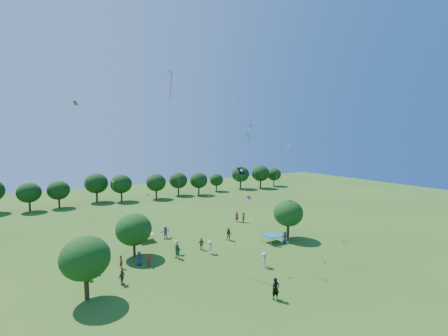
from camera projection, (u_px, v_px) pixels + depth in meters
The scene contains 38 objects.
ground at pixel (310, 315), 24.62m from camera, with size 160.00×160.00×0.00m, color #36601C.
near_tree_west at pixel (85, 258), 26.62m from camera, with size 4.32×4.32×5.81m.
near_tree_north at pixel (134, 229), 36.62m from camera, with size 4.35×4.35×5.38m.
near_tree_east at pixel (288, 213), 43.41m from camera, with size 4.25×4.25×5.66m.
treeline at pixel (130, 183), 70.97m from camera, with size 88.01×8.77×6.77m.
tent_red_stripe at pixel (145, 234), 42.40m from camera, with size 2.20×2.20×1.10m.
tent_blue at pixel (272, 235), 41.84m from camera, with size 2.20×2.20×1.10m.
man_in_black at pixel (276, 289), 26.87m from camera, with size 0.75×0.48×2.00m, color black.
crowd_person_0 at pixel (139, 259), 34.26m from camera, with size 0.78×0.42×1.58m, color navy.
crowd_person_1 at pixel (121, 262), 33.50m from camera, with size 0.56×0.36×1.50m, color maroon.
crowd_person_2 at pixel (229, 234), 42.73m from camera, with size 0.88×0.48×1.79m, color #214C20.
crowd_person_3 at pixel (264, 260), 33.80m from camera, with size 1.10×0.49×1.68m, color #C1AA9A.
crowd_person_4 at pixel (122, 277), 29.65m from camera, with size 0.92×0.42×1.56m, color #3D3831.
crowd_person_5 at pixel (94, 266), 32.23m from camera, with size 1.46×0.52×1.56m, color #98598F.
crowd_person_6 at pixel (285, 237), 41.81m from camera, with size 0.79×0.43×1.59m, color navy.
crowd_person_7 at pixel (149, 260), 33.91m from camera, with size 0.59×0.38×1.57m, color maroon.
crowd_person_8 at pixel (244, 217), 52.05m from camera, with size 0.85×0.46×1.72m, color #305F28.
crowd_person_9 at pixel (210, 247), 37.80m from camera, with size 1.11×0.50×1.70m, color beige.
crowd_person_10 at pixel (201, 244), 39.06m from camera, with size 0.93×0.42×1.58m, color #362D2B.
crowd_person_11 at pixel (165, 232), 43.79m from camera, with size 1.65×0.59×1.76m, color #915694.
crowd_person_12 at pixel (87, 272), 30.76m from camera, with size 0.76×0.41×1.55m, color navy.
crowd_person_13 at pixel (237, 217), 52.45m from camera, with size 0.68×0.44×1.82m, color maroon.
crowd_person_14 at pixel (177, 252), 36.14m from camera, with size 0.87×0.47×1.76m, color #2A5C27.
crowd_person_15 at pixel (177, 247), 37.70m from camera, with size 1.17×0.52×1.79m, color #AEA98B.
pirate_kite at pixel (241, 172), 42.95m from camera, with size 1.66×5.71×9.07m.
red_high_kite at pixel (176, 106), 36.01m from camera, with size 1.65×6.56×21.58m.
small_kite_0 at pixel (168, 113), 45.55m from camera, with size 1.70×5.41×23.56m.
small_kite_1 at pixel (235, 141), 50.70m from camera, with size 2.85×1.03×20.50m.
small_kite_2 at pixel (114, 198), 37.64m from camera, with size 0.80×5.24×7.90m.
small_kite_3 at pixel (242, 157), 40.30m from camera, with size 4.03×1.79×15.13m.
small_kite_4 at pixel (155, 202), 46.31m from camera, with size 4.00×5.99×4.63m.
small_kite_5 at pixel (252, 206), 33.92m from camera, with size 2.91×0.43×6.76m.
small_kite_6 at pixel (284, 159), 47.13m from camera, with size 1.86×5.33×12.44m.
small_kite_7 at pixel (284, 190), 43.32m from camera, with size 2.37×4.61×7.29m.
small_kite_8 at pixel (80, 140), 32.54m from camera, with size 1.35×2.03×17.27m.
small_kite_9 at pixel (211, 193), 49.88m from camera, with size 3.24×2.02×5.03m.
small_kite_10 at pixel (227, 200), 50.58m from camera, with size 0.39×0.47×3.43m.
small_kite_11 at pixel (252, 154), 35.42m from camera, with size 2.00×2.34×13.81m.
Camera 1 is at (-17.91, -16.59, 14.36)m, focal length 24.00 mm.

